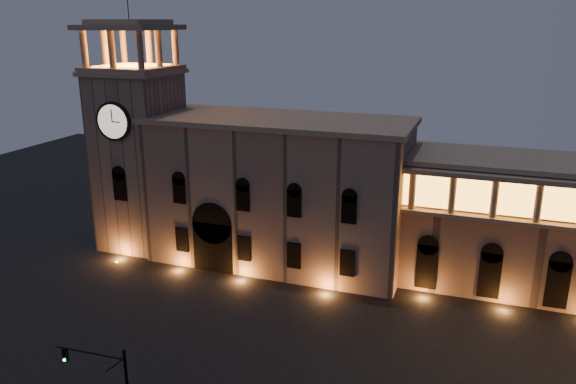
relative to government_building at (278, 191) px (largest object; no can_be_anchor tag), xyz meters
The scene contains 3 objects.
ground 23.71m from the government_building, 84.59° to the right, with size 160.00×160.00×0.00m, color black.
government_building is the anchor object (origin of this frame).
clock_tower 18.82m from the government_building, behind, with size 9.80×9.80×32.40m.
Camera 1 is at (20.55, -37.95, 28.20)m, focal length 35.00 mm.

